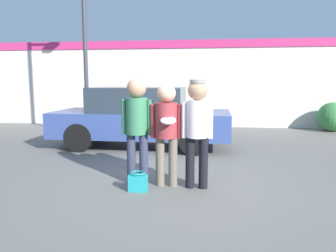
{
  "coord_description": "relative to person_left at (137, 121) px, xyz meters",
  "views": [
    {
      "loc": [
        0.73,
        -5.6,
        1.78
      ],
      "look_at": [
        -0.02,
        -0.06,
        1.0
      ],
      "focal_mm": 35.0,
      "sensor_mm": 36.0,
      "label": 1
    }
  ],
  "objects": [
    {
      "name": "ground_plane",
      "position": [
        0.53,
        0.21,
        -1.1
      ],
      "size": [
        56.0,
        56.0,
        0.0
      ],
      "primitive_type": "plane",
      "color": "#66635E"
    },
    {
      "name": "storefront_building",
      "position": [
        0.53,
        7.33,
        0.57
      ],
      "size": [
        24.0,
        0.22,
        3.29
      ],
      "color": "silver",
      "rests_on": "ground"
    },
    {
      "name": "person_left",
      "position": [
        0.0,
        0.0,
        0.0
      ],
      "size": [
        0.54,
        0.37,
        1.81
      ],
      "color": "#2D3347",
      "rests_on": "ground"
    },
    {
      "name": "person_middle_with_frisbee",
      "position": [
        0.51,
        -0.05,
        -0.06
      ],
      "size": [
        0.54,
        0.56,
        1.73
      ],
      "color": "#665B4C",
      "rests_on": "ground"
    },
    {
      "name": "person_right",
      "position": [
        1.03,
        -0.1,
        -0.01
      ],
      "size": [
        0.51,
        0.34,
        1.79
      ],
      "color": "black",
      "rests_on": "ground"
    },
    {
      "name": "parked_car_near",
      "position": [
        -0.62,
        3.14,
        -0.3
      ],
      "size": [
        4.62,
        1.93,
        1.59
      ],
      "color": "#334784",
      "rests_on": "ground"
    },
    {
      "name": "street_lamp",
      "position": [
        -2.26,
        3.96,
        2.54
      ],
      "size": [
        1.15,
        0.35,
        5.99
      ],
      "color": "#38383D",
      "rests_on": "ground"
    },
    {
      "name": "shrub",
      "position": [
        5.44,
        6.63,
        -0.59
      ],
      "size": [
        1.02,
        1.02,
        1.02
      ],
      "color": "#387A3D",
      "rests_on": "ground"
    },
    {
      "name": "handbag",
      "position": [
        0.1,
        -0.41,
        -0.95
      ],
      "size": [
        0.3,
        0.23,
        0.32
      ],
      "color": "teal",
      "rests_on": "ground"
    }
  ]
}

